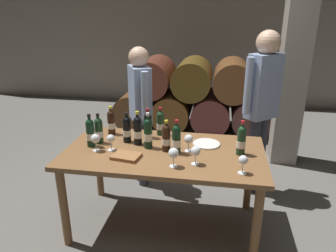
{
  "coord_description": "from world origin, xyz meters",
  "views": [
    {
      "loc": [
        0.44,
        -2.43,
        1.91
      ],
      "look_at": [
        0.0,
        0.2,
        0.91
      ],
      "focal_mm": 34.01,
      "sensor_mm": 36.0,
      "label": 1
    }
  ],
  "objects_px": {
    "wine_bottle_2": "(90,133)",
    "wine_bottle_10": "(127,129)",
    "wine_bottle_6": "(166,137)",
    "wine_glass_6": "(243,161)",
    "dining_table": "(164,160)",
    "wine_bottle_5": "(111,122)",
    "wine_bottle_3": "(160,123)",
    "taster_seated_left": "(140,106)",
    "wine_bottle_7": "(241,140)",
    "wine_glass_0": "(96,139)",
    "wine_bottle_9": "(148,133)",
    "wine_bottle_1": "(176,139)",
    "wine_glass_3": "(196,152)",
    "wine_bottle_4": "(138,130)",
    "wine_glass_5": "(174,154)",
    "serving_plate": "(206,144)",
    "wine_glass_1": "(93,128)",
    "tasting_notebook": "(126,156)",
    "wine_bottle_8": "(99,130)",
    "wine_glass_4": "(189,140)",
    "wine_bottle_0": "(148,125)",
    "wine_glass_2": "(111,139)",
    "sommelier_presenting": "(262,99)"
  },
  "relations": [
    {
      "from": "wine_bottle_1",
      "to": "wine_glass_0",
      "type": "relative_size",
      "value": 1.94
    },
    {
      "from": "wine_bottle_4",
      "to": "wine_bottle_10",
      "type": "height_order",
      "value": "wine_bottle_4"
    },
    {
      "from": "wine_bottle_1",
      "to": "wine_glass_1",
      "type": "relative_size",
      "value": 1.98
    },
    {
      "from": "wine_bottle_0",
      "to": "wine_bottle_5",
      "type": "bearing_deg",
      "value": 175.26
    },
    {
      "from": "wine_bottle_5",
      "to": "wine_bottle_9",
      "type": "xyz_separation_m",
      "value": [
        0.42,
        -0.25,
        0.02
      ]
    },
    {
      "from": "serving_plate",
      "to": "dining_table",
      "type": "bearing_deg",
      "value": -152.2
    },
    {
      "from": "dining_table",
      "to": "wine_glass_1",
      "type": "relative_size",
      "value": 11.38
    },
    {
      "from": "wine_bottle_7",
      "to": "wine_bottle_9",
      "type": "xyz_separation_m",
      "value": [
        -0.78,
        0.0,
        0.01
      ]
    },
    {
      "from": "wine_bottle_2",
      "to": "wine_bottle_10",
      "type": "xyz_separation_m",
      "value": [
        0.28,
        0.15,
        -0.01
      ]
    },
    {
      "from": "wine_bottle_2",
      "to": "serving_plate",
      "type": "bearing_deg",
      "value": 11.31
    },
    {
      "from": "wine_bottle_1",
      "to": "wine_glass_4",
      "type": "distance_m",
      "value": 0.11
    },
    {
      "from": "wine_glass_6",
      "to": "wine_glass_3",
      "type": "bearing_deg",
      "value": 166.27
    },
    {
      "from": "wine_bottle_0",
      "to": "wine_glass_3",
      "type": "height_order",
      "value": "wine_bottle_0"
    },
    {
      "from": "wine_bottle_6",
      "to": "sommelier_presenting",
      "type": "xyz_separation_m",
      "value": [
        0.84,
        0.75,
        0.16
      ]
    },
    {
      "from": "wine_glass_3",
      "to": "wine_glass_5",
      "type": "xyz_separation_m",
      "value": [
        -0.16,
        -0.07,
        0.0
      ]
    },
    {
      "from": "wine_bottle_1",
      "to": "wine_bottle_7",
      "type": "height_order",
      "value": "same"
    },
    {
      "from": "wine_bottle_6",
      "to": "wine_bottle_9",
      "type": "height_order",
      "value": "wine_bottle_9"
    },
    {
      "from": "wine_bottle_3",
      "to": "wine_bottle_9",
      "type": "bearing_deg",
      "value": -98.69
    },
    {
      "from": "dining_table",
      "to": "wine_glass_4",
      "type": "distance_m",
      "value": 0.29
    },
    {
      "from": "wine_glass_5",
      "to": "wine_glass_6",
      "type": "xyz_separation_m",
      "value": [
        0.52,
        -0.02,
        -0.01
      ]
    },
    {
      "from": "wine_glass_5",
      "to": "sommelier_presenting",
      "type": "xyz_separation_m",
      "value": [
        0.74,
        1.03,
        0.17
      ]
    },
    {
      "from": "wine_bottle_10",
      "to": "serving_plate",
      "type": "xyz_separation_m",
      "value": [
        0.71,
        0.05,
        -0.12
      ]
    },
    {
      "from": "wine_glass_0",
      "to": "wine_glass_2",
      "type": "xyz_separation_m",
      "value": [
        0.12,
        0.03,
        -0.01
      ]
    },
    {
      "from": "dining_table",
      "to": "wine_bottle_5",
      "type": "height_order",
      "value": "wine_bottle_5"
    },
    {
      "from": "wine_bottle_6",
      "to": "serving_plate",
      "type": "relative_size",
      "value": 1.15
    },
    {
      "from": "dining_table",
      "to": "wine_glass_4",
      "type": "height_order",
      "value": "wine_glass_4"
    },
    {
      "from": "taster_seated_left",
      "to": "wine_bottle_1",
      "type": "bearing_deg",
      "value": -56.56
    },
    {
      "from": "wine_glass_5",
      "to": "wine_glass_0",
      "type": "bearing_deg",
      "value": 165.69
    },
    {
      "from": "wine_glass_1",
      "to": "wine_glass_5",
      "type": "xyz_separation_m",
      "value": [
        0.81,
        -0.42,
        0.0
      ]
    },
    {
      "from": "wine_bottle_7",
      "to": "wine_glass_0",
      "type": "bearing_deg",
      "value": -173.69
    },
    {
      "from": "wine_glass_6",
      "to": "tasting_notebook",
      "type": "xyz_separation_m",
      "value": [
        -0.92,
        0.1,
        -0.09
      ]
    },
    {
      "from": "wine_bottle_5",
      "to": "wine_bottle_6",
      "type": "xyz_separation_m",
      "value": [
        0.58,
        -0.29,
        -0.0
      ]
    },
    {
      "from": "wine_glass_2",
      "to": "taster_seated_left",
      "type": "bearing_deg",
      "value": 85.72
    },
    {
      "from": "wine_bottle_6",
      "to": "tasting_notebook",
      "type": "height_order",
      "value": "wine_bottle_6"
    },
    {
      "from": "wine_bottle_0",
      "to": "sommelier_presenting",
      "type": "distance_m",
      "value": 1.18
    },
    {
      "from": "wine_bottle_1",
      "to": "wine_bottle_10",
      "type": "relative_size",
      "value": 1.05
    },
    {
      "from": "wine_bottle_3",
      "to": "taster_seated_left",
      "type": "distance_m",
      "value": 0.47
    },
    {
      "from": "wine_glass_6",
      "to": "wine_bottle_9",
      "type": "bearing_deg",
      "value": 156.97
    },
    {
      "from": "taster_seated_left",
      "to": "wine_glass_4",
      "type": "bearing_deg",
      "value": -49.7
    },
    {
      "from": "wine_bottle_7",
      "to": "wine_bottle_3",
      "type": "bearing_deg",
      "value": 156.57
    },
    {
      "from": "serving_plate",
      "to": "wine_bottle_2",
      "type": "bearing_deg",
      "value": -168.69
    },
    {
      "from": "wine_bottle_6",
      "to": "wine_glass_6",
      "type": "relative_size",
      "value": 1.91
    },
    {
      "from": "wine_glass_0",
      "to": "sommelier_presenting",
      "type": "distance_m",
      "value": 1.68
    },
    {
      "from": "wine_glass_1",
      "to": "tasting_notebook",
      "type": "relative_size",
      "value": 0.68
    },
    {
      "from": "sommelier_presenting",
      "to": "wine_glass_3",
      "type": "bearing_deg",
      "value": -121.13
    },
    {
      "from": "wine_bottle_8",
      "to": "wine_bottle_9",
      "type": "relative_size",
      "value": 0.87
    },
    {
      "from": "wine_bottle_9",
      "to": "wine_glass_0",
      "type": "height_order",
      "value": "wine_bottle_9"
    },
    {
      "from": "wine_bottle_0",
      "to": "wine_glass_0",
      "type": "xyz_separation_m",
      "value": [
        -0.37,
        -0.36,
        -0.02
      ]
    },
    {
      "from": "tasting_notebook",
      "to": "taster_seated_left",
      "type": "bearing_deg",
      "value": 105.98
    },
    {
      "from": "wine_bottle_7",
      "to": "wine_bottle_10",
      "type": "bearing_deg",
      "value": 174.47
    }
  ]
}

